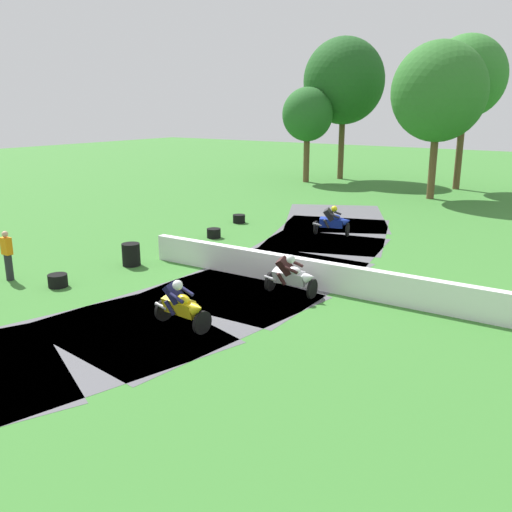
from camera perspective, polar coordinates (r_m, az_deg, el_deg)
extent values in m
plane|color=#38752D|center=(17.98, 1.01, -2.38)|extent=(120.00, 120.00, 0.00)
cube|color=#515156|center=(13.66, -19.67, -9.23)|extent=(6.57, 8.20, 0.01)
cube|color=#515156|center=(15.35, -7.17, -5.66)|extent=(5.66, 7.70, 0.01)
cube|color=#515156|center=(17.99, 0.98, -2.36)|extent=(5.03, 7.31, 0.01)
cube|color=#515156|center=(21.17, 5.59, 0.30)|extent=(6.03, 7.92, 0.01)
cube|color=#515156|center=(24.64, 7.74, 2.38)|extent=(6.89, 8.35, 0.01)
cube|color=#515156|center=(28.22, 8.24, 4.02)|extent=(7.59, 8.59, 0.01)
cube|color=white|center=(15.97, 15.75, -3.59)|extent=(18.62, 0.84, 0.90)
cylinder|color=black|center=(13.73, -5.61, -6.92)|extent=(0.15, 0.74, 0.74)
cylinder|color=black|center=(14.69, -9.53, -5.55)|extent=(0.15, 0.74, 0.74)
cube|color=yellow|center=(14.05, -7.92, -5.21)|extent=(1.03, 0.45, 0.46)
ellipsoid|color=yellow|center=(13.79, -7.65, -4.48)|extent=(0.47, 0.37, 0.31)
cone|color=yellow|center=(13.53, -6.05, -5.45)|extent=(0.42, 0.43, 0.47)
cylinder|color=#B2B2B7|center=(14.45, -9.81, -5.16)|extent=(0.41, 0.12, 0.18)
cube|color=#1E1E4C|center=(13.92, -8.51, -3.82)|extent=(0.52, 0.43, 0.62)
sphere|color=white|center=(13.63, -8.15, -3.02)|extent=(0.26, 0.26, 0.26)
cylinder|color=#1E1E4C|center=(13.80, -7.22, -3.61)|extent=(0.43, 0.12, 0.24)
cylinder|color=#1E1E4C|center=(13.61, -8.26, -4.35)|extent=(0.43, 0.12, 0.24)
cylinder|color=#1E1E4C|center=(14.26, -7.93, -4.61)|extent=(0.28, 0.21, 0.42)
cylinder|color=#1E1E4C|center=(14.07, -8.95, -5.34)|extent=(0.28, 0.21, 0.42)
cylinder|color=black|center=(16.19, 5.85, -3.43)|extent=(0.14, 0.77, 0.76)
cylinder|color=black|center=(16.79, 1.51, -2.67)|extent=(0.14, 0.77, 0.76)
cube|color=silver|center=(16.31, 3.50, -2.20)|extent=(1.03, 0.47, 0.47)
ellipsoid|color=silver|center=(16.09, 3.95, -1.54)|extent=(0.46, 0.37, 0.32)
cone|color=silver|center=(15.96, 5.62, -2.21)|extent=(0.41, 0.42, 0.49)
cylinder|color=#B2B2B7|center=(16.54, 1.50, -2.34)|extent=(0.42, 0.16, 0.18)
cube|color=#331919|center=(16.13, 3.07, -1.04)|extent=(0.51, 0.47, 0.63)
sphere|color=white|center=(15.88, 3.63, -0.31)|extent=(0.26, 0.26, 0.26)
cylinder|color=#331919|center=(16.13, 4.22, -0.76)|extent=(0.43, 0.19, 0.25)
cylinder|color=#331919|center=(15.87, 3.67, -1.46)|extent=(0.43, 0.19, 0.25)
cylinder|color=#331919|center=(16.50, 3.21, -1.70)|extent=(0.27, 0.24, 0.42)
cylinder|color=#331919|center=(16.25, 2.65, -2.39)|extent=(0.27, 0.24, 0.42)
cylinder|color=black|center=(24.04, 9.49, 2.69)|extent=(0.27, 0.73, 0.73)
cylinder|color=black|center=(24.32, 6.24, 2.95)|extent=(0.27, 0.73, 0.73)
cube|color=#1E38B2|center=(24.04, 7.84, 3.46)|extent=(1.06, 0.61, 0.46)
ellipsoid|color=#1E38B2|center=(23.89, 8.25, 3.99)|extent=(0.51, 0.43, 0.30)
cone|color=#1E38B2|center=(23.86, 9.44, 3.59)|extent=(0.45, 0.45, 0.47)
cylinder|color=#B2B2B7|center=(24.09, 6.39, 3.28)|extent=(0.42, 0.22, 0.18)
cube|color=#28282D|center=(23.89, 7.64, 4.30)|extent=(0.53, 0.48, 0.62)
sphere|color=yellow|center=(23.73, 8.15, 4.88)|extent=(0.26, 0.26, 0.26)
cylinder|color=#28282D|center=(23.98, 8.39, 4.49)|extent=(0.43, 0.23, 0.24)
cylinder|color=#28282D|center=(23.66, 8.21, 4.13)|extent=(0.43, 0.23, 0.24)
cylinder|color=#28282D|center=(24.22, 7.52, 3.72)|extent=(0.27, 0.25, 0.42)
cylinder|color=#28282D|center=(23.91, 7.33, 3.35)|extent=(0.27, 0.25, 0.42)
cylinder|color=black|center=(18.27, -19.88, -2.71)|extent=(0.60, 0.60, 0.20)
cylinder|color=black|center=(18.21, -19.94, -2.11)|extent=(0.60, 0.60, 0.20)
cylinder|color=black|center=(19.94, -12.80, -0.68)|extent=(0.63, 0.63, 0.20)
cylinder|color=black|center=(19.88, -12.84, -0.13)|extent=(0.63, 0.63, 0.20)
cylinder|color=black|center=(19.83, -12.87, 0.43)|extent=(0.63, 0.63, 0.20)
cylinder|color=black|center=(19.78, -12.90, 0.99)|extent=(0.63, 0.63, 0.20)
cylinder|color=black|center=(21.79, -7.52, 0.94)|extent=(0.59, 0.59, 0.20)
cylinder|color=black|center=(21.74, -7.54, 1.45)|extent=(0.59, 0.59, 0.20)
cylinder|color=black|center=(23.61, -4.41, 2.15)|extent=(0.59, 0.59, 0.20)
cylinder|color=black|center=(23.57, -4.42, 2.62)|extent=(0.59, 0.59, 0.20)
cylinder|color=black|center=(26.58, -1.78, 3.68)|extent=(0.59, 0.59, 0.20)
cylinder|color=black|center=(26.54, -1.78, 4.10)|extent=(0.59, 0.59, 0.20)
cylinder|color=#232328|center=(19.46, -24.29, -1.07)|extent=(0.24, 0.24, 0.86)
cube|color=orange|center=(19.29, -24.52, 0.95)|extent=(0.34, 0.22, 0.56)
sphere|color=tan|center=(19.20, -24.65, 2.08)|extent=(0.20, 0.20, 0.20)
cylinder|color=brown|center=(43.26, 8.85, 11.04)|extent=(0.44, 0.44, 4.70)
ellipsoid|color=#1E511E|center=(43.18, 9.12, 17.53)|extent=(6.00, 6.00, 6.30)
cylinder|color=brown|center=(41.14, 5.26, 9.98)|extent=(0.44, 0.44, 3.33)
ellipsoid|color=#235B23|center=(40.97, 5.37, 14.46)|extent=(3.64, 3.64, 3.83)
cylinder|color=brown|center=(35.04, 17.88, 8.88)|extent=(0.44, 0.44, 3.93)
ellipsoid|color=#2D6B28|center=(34.87, 18.48, 15.90)|extent=(5.48, 5.48, 5.75)
cylinder|color=brown|center=(39.73, 20.39, 10.23)|extent=(0.44, 0.44, 5.15)
ellipsoid|color=#33752D|center=(39.66, 21.05, 17.01)|extent=(5.03, 5.03, 5.29)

